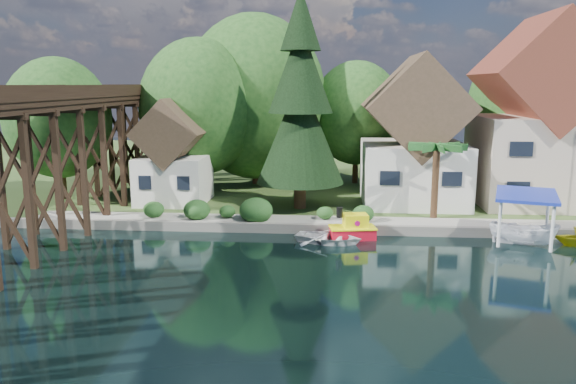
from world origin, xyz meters
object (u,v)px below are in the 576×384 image
(tugboat, at_px, (353,229))
(house_center, at_px, (537,124))
(palm_tree, at_px, (437,149))
(trestle_bridge, at_px, (45,153))
(shed, at_px, (173,159))
(conifer, at_px, (300,105))
(boat_white_a, at_px, (329,236))
(boat_canopy, at_px, (524,223))
(house_left, at_px, (414,141))

(tugboat, bearing_deg, house_center, 34.51)
(house_center, distance_m, palm_tree, 10.17)
(trestle_bridge, distance_m, shed, 10.69)
(trestle_bridge, relative_size, palm_tree, 8.28)
(shed, xyz_separation_m, conifer, (9.64, -1.36, 4.06))
(house_center, xyz_separation_m, conifer, (-17.36, -3.36, 1.47))
(trestle_bridge, relative_size, boat_white_a, 11.06)
(house_center, relative_size, boat_canopy, 2.50)
(conifer, height_order, palm_tree, conifer)
(palm_tree, xyz_separation_m, boat_canopy, (4.50, -4.21, -3.83))
(tugboat, relative_size, boat_white_a, 0.75)
(trestle_bridge, distance_m, conifer, 16.86)
(boat_canopy, bearing_deg, palm_tree, 136.87)
(trestle_bridge, bearing_deg, house_left, 25.21)
(trestle_bridge, bearing_deg, conifer, 28.57)
(house_left, xyz_separation_m, boat_white_a, (-6.21, -10.01, -4.72))
(shed, distance_m, boat_white_a, 14.93)
(house_center, xyz_separation_m, tugboat, (-13.73, -9.44, -5.81))
(conifer, xyz_separation_m, tugboat, (3.63, -6.08, -7.28))
(house_left, relative_size, tugboat, 3.66)
(conifer, distance_m, boat_canopy, 16.51)
(house_left, height_order, shed, house_left)
(trestle_bridge, xyz_separation_m, boat_canopy, (28.25, 1.31, -4.02))
(house_center, bearing_deg, boat_white_a, -145.36)
(house_center, bearing_deg, shed, -175.76)
(conifer, relative_size, boat_white_a, 3.84)
(boat_canopy, bearing_deg, shed, 160.97)
(conifer, relative_size, tugboat, 5.11)
(shed, distance_m, conifer, 10.55)
(conifer, height_order, boat_canopy, conifer)
(house_left, distance_m, house_center, 9.10)
(trestle_bridge, xyz_separation_m, conifer, (14.64, 7.97, 2.54))
(palm_tree, relative_size, boat_canopy, 0.96)
(boat_white_a, bearing_deg, tugboat, -39.73)
(palm_tree, bearing_deg, trestle_bridge, -166.92)
(trestle_bridge, height_order, conifer, conifer)
(shed, distance_m, tugboat, 15.55)
(palm_tree, bearing_deg, conifer, 164.94)
(boat_white_a, bearing_deg, shed, 68.60)
(house_left, xyz_separation_m, tugboat, (-4.73, -8.94, -4.53))
(boat_white_a, bearing_deg, palm_tree, -41.55)
(boat_canopy, bearing_deg, trestle_bridge, -177.35)
(tugboat, xyz_separation_m, boat_white_a, (-1.49, -1.07, -0.19))
(house_left, bearing_deg, trestle_bridge, -154.79)
(tugboat, bearing_deg, shed, 150.74)
(conifer, distance_m, boat_white_a, 10.57)
(trestle_bridge, bearing_deg, boat_white_a, 2.79)
(trestle_bridge, xyz_separation_m, house_left, (23.00, 10.83, -0.21))
(house_left, height_order, conifer, conifer)
(conifer, relative_size, boat_canopy, 2.76)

